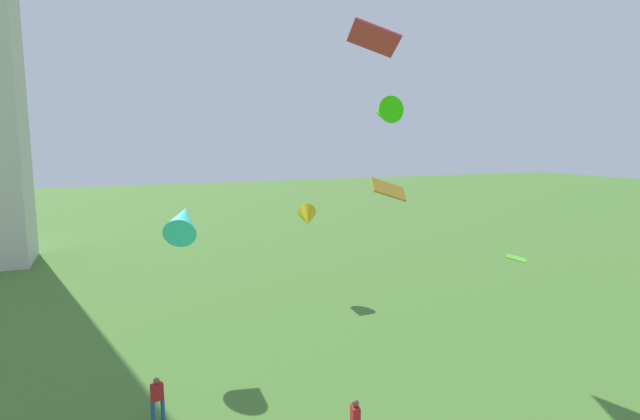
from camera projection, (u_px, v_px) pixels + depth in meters
The scene contains 8 objects.
person_3 at pixel (157, 396), 17.99m from camera, with size 0.50×0.32×1.62m.
person_5 at pixel (355, 420), 16.41m from camera, with size 0.33×0.51×1.67m.
kite_flying_0 at pixel (308, 218), 33.07m from camera, with size 1.77×2.29×1.73m.
kite_flying_3 at pixel (388, 189), 17.91m from camera, with size 1.46×1.00×0.84m.
kite_flying_5 at pixel (183, 221), 24.54m from camera, with size 2.25×2.99×2.35m.
kite_flying_6 at pixel (516, 258), 20.93m from camera, with size 0.93×0.94×0.25m.
kite_flying_9 at pixel (374, 38), 13.69m from camera, with size 1.35×1.27×0.92m.
kite_flying_10 at pixel (383, 111), 27.67m from camera, with size 1.61×2.21×1.55m.
Camera 1 is at (-3.96, 0.94, 10.02)m, focal length 28.29 mm.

